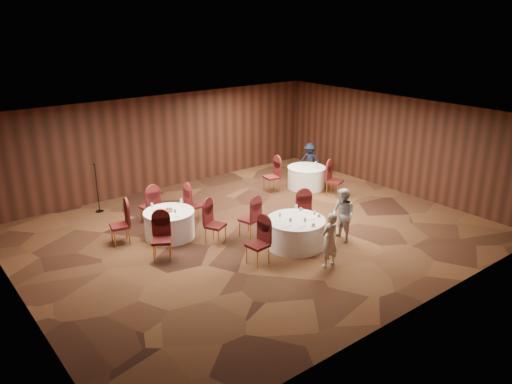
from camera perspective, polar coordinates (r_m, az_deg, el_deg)
ground at (r=13.85m, az=-0.14°, el=-4.68°), size 12.00×12.00×0.00m
room_shell at (r=13.16m, az=-0.15°, el=3.13°), size 12.00×12.00×12.00m
table_main at (r=13.00m, az=4.53°, el=-4.63°), size 1.54×1.54×0.74m
table_left at (r=13.67m, az=-9.85°, el=-3.62°), size 1.36×1.36×0.74m
table_right at (r=17.38m, az=5.78°, el=1.69°), size 1.31×1.31×0.74m
chairs_main at (r=13.18m, az=1.66°, el=-3.63°), size 2.99×1.99×1.00m
chairs_left at (r=13.63m, az=-9.96°, el=-3.13°), size 2.92×2.90×1.00m
chairs_right at (r=16.78m, az=5.37°, el=1.49°), size 1.98×2.28×1.00m
tabletop_main at (r=12.85m, az=5.42°, el=-2.69°), size 1.09×1.13×0.22m
tabletop_left at (r=13.50m, az=-9.92°, el=-1.87°), size 0.86×0.81×0.22m
tabletop_right at (r=17.19m, az=6.84°, el=3.27°), size 0.08×0.08×0.22m
mic_stand at (r=15.90m, az=-17.59°, el=-0.66°), size 0.24×0.24×1.52m
woman_a at (r=11.94m, az=8.41°, el=-5.46°), size 0.50×0.34×1.36m
woman_b at (r=13.32m, az=9.88°, el=-2.63°), size 0.63×0.77×1.44m
man_c at (r=18.54m, az=6.16°, el=3.66°), size 0.77×0.94×1.27m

